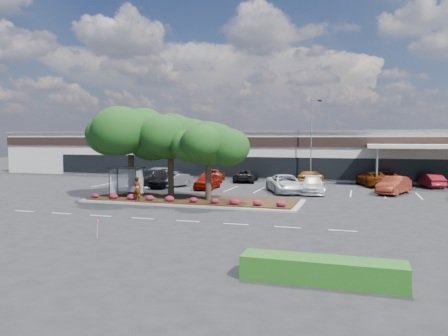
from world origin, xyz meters
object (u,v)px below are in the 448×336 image
(survey_stake, at_px, (97,226))
(car_0, at_px, (151,177))
(light_pole, at_px, (312,146))
(car_1, at_px, (167,180))

(survey_stake, relative_size, car_0, 0.19)
(light_pole, height_order, car_0, light_pole)
(light_pole, xyz_separation_m, car_1, (-14.14, -9.97, -3.59))
(car_0, bearing_deg, survey_stake, -52.68)
(light_pole, distance_m, car_1, 17.67)
(survey_stake, bearing_deg, light_pole, 76.71)
(car_1, bearing_deg, car_0, 162.65)
(survey_stake, xyz_separation_m, car_1, (-6.43, 22.67, 0.10))
(survey_stake, height_order, car_1, car_1)
(light_pole, height_order, survey_stake, light_pole)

